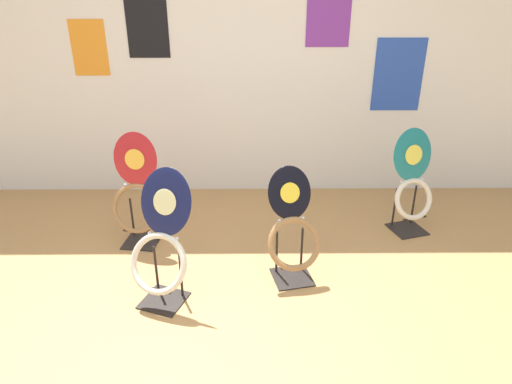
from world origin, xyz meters
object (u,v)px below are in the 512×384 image
toilet_seat_display_crimson_swirl (137,197)px  toilet_seat_display_jazz_black (293,233)px  toilet_seat_display_navy_moon (161,247)px  toilet_seat_display_teal_sax (412,184)px

toilet_seat_display_crimson_swirl → toilet_seat_display_jazz_black: size_ratio=1.14×
toilet_seat_display_navy_moon → toilet_seat_display_teal_sax: bearing=25.8°
toilet_seat_display_teal_sax → toilet_seat_display_jazz_black: bearing=-146.9°
toilet_seat_display_teal_sax → toilet_seat_display_navy_moon: bearing=-154.2°
toilet_seat_display_crimson_swirl → toilet_seat_display_teal_sax: 2.31m
toilet_seat_display_jazz_black → toilet_seat_display_teal_sax: bearing=33.1°
toilet_seat_display_crimson_swirl → toilet_seat_display_jazz_black: (1.23, -0.51, -0.05)m
toilet_seat_display_jazz_black → toilet_seat_display_navy_moon: (-0.90, -0.25, 0.05)m
toilet_seat_display_navy_moon → toilet_seat_display_jazz_black: bearing=15.7°
toilet_seat_display_jazz_black → toilet_seat_display_teal_sax: size_ratio=0.92×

